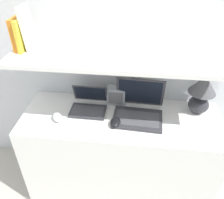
# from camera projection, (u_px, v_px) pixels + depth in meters

# --- Properties ---
(wall_back) EXTENTS (6.00, 0.05, 2.40)m
(wall_back) POSITION_uv_depth(u_px,v_px,m) (126.00, 36.00, 1.62)
(wall_back) COLOR silver
(wall_back) RESTS_ON ground_plane
(desk) EXTENTS (1.36, 0.50, 0.74)m
(desk) POSITION_uv_depth(u_px,v_px,m) (120.00, 154.00, 1.84)
(desk) COLOR white
(desk) RESTS_ON ground_plane
(back_riser) EXTENTS (1.36, 0.04, 1.16)m
(back_riser) POSITION_uv_depth(u_px,v_px,m) (123.00, 112.00, 1.94)
(back_riser) COLOR silver
(back_riser) RESTS_ON ground_plane
(shelf) EXTENTS (1.36, 0.45, 0.03)m
(shelf) POSITION_uv_depth(u_px,v_px,m) (123.00, 55.00, 1.43)
(shelf) COLOR white
(shelf) RESTS_ON back_riser
(table_lamp) EXTENTS (0.18, 0.18, 0.29)m
(table_lamp) POSITION_uv_depth(u_px,v_px,m) (202.00, 92.00, 1.58)
(table_lamp) COLOR #2D2D33
(table_lamp) RESTS_ON desk
(laptop_large) EXTENTS (0.34, 0.30, 0.25)m
(laptop_large) POSITION_uv_depth(u_px,v_px,m) (138.00, 109.00, 1.61)
(laptop_large) COLOR #333338
(laptop_large) RESTS_ON desk
(laptop_small) EXTENTS (0.25, 0.22, 0.16)m
(laptop_small) POSITION_uv_depth(u_px,v_px,m) (89.00, 105.00, 1.67)
(laptop_small) COLOR #333338
(laptop_small) RESTS_ON desk
(computer_mouse) EXTENTS (0.08, 0.11, 0.04)m
(computer_mouse) POSITION_uv_depth(u_px,v_px,m) (115.00, 122.00, 1.55)
(computer_mouse) COLOR black
(computer_mouse) RESTS_ON desk
(second_mouse) EXTENTS (0.10, 0.11, 0.04)m
(second_mouse) POSITION_uv_depth(u_px,v_px,m) (57.00, 117.00, 1.59)
(second_mouse) COLOR white
(second_mouse) RESTS_ON desk
(router_box) EXTENTS (0.13, 0.08, 0.14)m
(router_box) POSITION_uv_depth(u_px,v_px,m) (116.00, 95.00, 1.72)
(router_box) COLOR gray
(router_box) RESTS_ON desk
(book_orange) EXTENTS (0.03, 0.15, 0.19)m
(book_orange) POSITION_uv_depth(u_px,v_px,m) (18.00, 33.00, 1.42)
(book_orange) COLOR orange
(book_orange) RESTS_ON shelf
(book_yellow) EXTENTS (0.02, 0.18, 0.19)m
(book_yellow) POSITION_uv_depth(u_px,v_px,m) (23.00, 34.00, 1.42)
(book_yellow) COLOR gold
(book_yellow) RESTS_ON shelf
(book_white) EXTENTS (0.05, 0.12, 0.26)m
(book_white) POSITION_uv_depth(u_px,v_px,m) (27.00, 28.00, 1.40)
(book_white) COLOR silver
(book_white) RESTS_ON shelf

